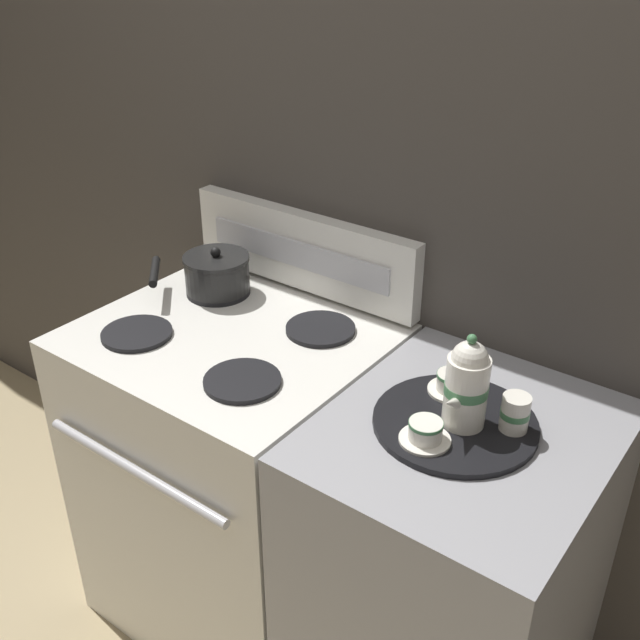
{
  "coord_description": "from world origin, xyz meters",
  "views": [
    {
      "loc": [
        0.86,
        -1.15,
        1.87
      ],
      "look_at": [
        -0.06,
        0.07,
        1.02
      ],
      "focal_mm": 42.0,
      "sensor_mm": 36.0,
      "label": 1
    }
  ],
  "objects_px": {
    "stove": "(239,478)",
    "creamer_jug": "(515,413)",
    "teacup_left": "(425,432)",
    "serving_tray": "(456,422)",
    "teapot": "(467,384)",
    "teacup_right": "(452,383)",
    "saucepan": "(216,273)"
  },
  "relations": [
    {
      "from": "stove",
      "to": "teacup_right",
      "type": "bearing_deg",
      "value": 8.63
    },
    {
      "from": "stove",
      "to": "serving_tray",
      "type": "xyz_separation_m",
      "value": [
        0.63,
        0.0,
        0.47
      ]
    },
    {
      "from": "creamer_jug",
      "to": "teacup_left",
      "type": "bearing_deg",
      "value": -131.11
    },
    {
      "from": "serving_tray",
      "to": "teapot",
      "type": "bearing_deg",
      "value": -12.61
    },
    {
      "from": "serving_tray",
      "to": "teacup_right",
      "type": "xyz_separation_m",
      "value": [
        -0.06,
        0.08,
        0.03
      ]
    },
    {
      "from": "serving_tray",
      "to": "creamer_jug",
      "type": "relative_size",
      "value": 4.38
    },
    {
      "from": "stove",
      "to": "teapot",
      "type": "height_order",
      "value": "teapot"
    },
    {
      "from": "teacup_right",
      "to": "creamer_jug",
      "type": "xyz_separation_m",
      "value": [
        0.16,
        -0.04,
        0.02
      ]
    },
    {
      "from": "teacup_left",
      "to": "creamer_jug",
      "type": "height_order",
      "value": "creamer_jug"
    },
    {
      "from": "teacup_left",
      "to": "teacup_right",
      "type": "xyz_separation_m",
      "value": [
        -0.04,
        0.18,
        0.0
      ]
    },
    {
      "from": "teapot",
      "to": "teacup_left",
      "type": "height_order",
      "value": "teapot"
    },
    {
      "from": "teapot",
      "to": "stove",
      "type": "bearing_deg",
      "value": -179.9
    },
    {
      "from": "teacup_right",
      "to": "creamer_jug",
      "type": "distance_m",
      "value": 0.17
    },
    {
      "from": "stove",
      "to": "creamer_jug",
      "type": "xyz_separation_m",
      "value": [
        0.73,
        0.04,
        0.52
      ]
    },
    {
      "from": "stove",
      "to": "teacup_right",
      "type": "xyz_separation_m",
      "value": [
        0.57,
        0.09,
        0.5
      ]
    },
    {
      "from": "teacup_left",
      "to": "saucepan",
      "type": "bearing_deg",
      "value": 163.13
    },
    {
      "from": "saucepan",
      "to": "creamer_jug",
      "type": "relative_size",
      "value": 3.5
    },
    {
      "from": "teapot",
      "to": "creamer_jug",
      "type": "bearing_deg",
      "value": 25.15
    },
    {
      "from": "teacup_right",
      "to": "teacup_left",
      "type": "bearing_deg",
      "value": -77.82
    },
    {
      "from": "creamer_jug",
      "to": "serving_tray",
      "type": "bearing_deg",
      "value": -159.96
    },
    {
      "from": "teapot",
      "to": "creamer_jug",
      "type": "height_order",
      "value": "teapot"
    },
    {
      "from": "creamer_jug",
      "to": "stove",
      "type": "bearing_deg",
      "value": -176.62
    },
    {
      "from": "stove",
      "to": "serving_tray",
      "type": "distance_m",
      "value": 0.79
    },
    {
      "from": "stove",
      "to": "saucepan",
      "type": "distance_m",
      "value": 0.58
    },
    {
      "from": "creamer_jug",
      "to": "teapot",
      "type": "bearing_deg",
      "value": -154.85
    },
    {
      "from": "serving_tray",
      "to": "saucepan",
      "type": "bearing_deg",
      "value": 170.27
    },
    {
      "from": "teacup_right",
      "to": "stove",
      "type": "bearing_deg",
      "value": -171.37
    },
    {
      "from": "teapot",
      "to": "creamer_jug",
      "type": "relative_size",
      "value": 2.69
    },
    {
      "from": "saucepan",
      "to": "teapot",
      "type": "bearing_deg",
      "value": -9.79
    },
    {
      "from": "stove",
      "to": "creamer_jug",
      "type": "relative_size",
      "value": 12.31
    },
    {
      "from": "serving_tray",
      "to": "teapot",
      "type": "xyz_separation_m",
      "value": [
        0.02,
        -0.0,
        0.1
      ]
    },
    {
      "from": "stove",
      "to": "teacup_left",
      "type": "xyz_separation_m",
      "value": [
        0.61,
        -0.1,
        0.5
      ]
    }
  ]
}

